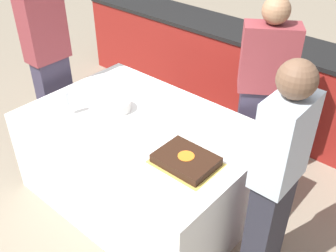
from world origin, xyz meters
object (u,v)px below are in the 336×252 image
at_px(plate_stack, 116,105).
at_px(person_cutting_cake, 263,96).
at_px(person_seated_right, 276,180).
at_px(wine_glass, 66,100).
at_px(person_seated_left, 49,59).
at_px(cake, 186,160).

xyz_separation_m(plate_stack, person_cutting_cake, (0.81, 0.81, 0.05)).
bearing_deg(person_seated_right, wine_glass, -80.47).
bearing_deg(person_seated_left, cake, -94.75).
distance_m(cake, person_cutting_cake, 0.96).
xyz_separation_m(wine_glass, person_seated_right, (1.60, 0.27, -0.03)).
bearing_deg(person_seated_left, plate_stack, -89.09).
height_order(plate_stack, person_cutting_cake, person_cutting_cake).
bearing_deg(person_seated_right, person_seated_left, -90.00).
distance_m(wine_glass, person_seated_left, 0.65).
distance_m(person_cutting_cake, person_seated_right, 0.99).
bearing_deg(cake, person_seated_left, 175.25).
bearing_deg(cake, wine_glass, -172.79).
bearing_deg(person_seated_right, cake, -76.15).
xyz_separation_m(cake, wine_glass, (-1.05, -0.13, 0.10)).
relative_size(person_cutting_cake, person_seated_right, 1.01).
xyz_separation_m(cake, plate_stack, (-0.81, 0.15, 0.01)).
bearing_deg(person_seated_left, person_seated_right, -90.00).
bearing_deg(plate_stack, person_seated_right, -0.55).
xyz_separation_m(plate_stack, person_seated_left, (-0.83, -0.01, 0.14)).
distance_m(person_cutting_cake, person_seated_left, 1.83).
xyz_separation_m(plate_stack, wine_glass, (-0.23, -0.28, 0.09)).
distance_m(plate_stack, person_seated_right, 1.37).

